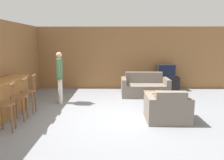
# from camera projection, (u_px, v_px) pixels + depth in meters

# --- Properties ---
(ground_plane) EXTENTS (24.00, 24.00, 0.00)m
(ground_plane) POSITION_uv_depth(u_px,v_px,m) (115.00, 117.00, 5.75)
(ground_plane) COLOR gray
(wall_back) EXTENTS (9.40, 0.08, 2.60)m
(wall_back) POSITION_uv_depth(u_px,v_px,m) (115.00, 58.00, 9.23)
(wall_back) COLOR olive
(wall_back) RESTS_ON ground_plane
(wall_left) EXTENTS (0.08, 8.75, 2.60)m
(wall_left) POSITION_uv_depth(u_px,v_px,m) (12.00, 63.00, 6.92)
(wall_left) COLOR olive
(wall_left) RESTS_ON ground_plane
(bar_chair_near) EXTENTS (0.47, 0.47, 1.08)m
(bar_chair_near) POSITION_uv_depth(u_px,v_px,m) (6.00, 107.00, 4.76)
(bar_chair_near) COLOR brown
(bar_chair_near) RESTS_ON ground_plane
(bar_chair_mid) EXTENTS (0.41, 0.41, 1.08)m
(bar_chair_mid) POSITION_uv_depth(u_px,v_px,m) (20.00, 99.00, 5.42)
(bar_chair_mid) COLOR brown
(bar_chair_mid) RESTS_ON ground_plane
(bar_chair_far) EXTENTS (0.43, 0.43, 1.08)m
(bar_chair_far) POSITION_uv_depth(u_px,v_px,m) (29.00, 93.00, 6.03)
(bar_chair_far) COLOR brown
(bar_chair_far) RESTS_ON ground_plane
(couch_far) EXTENTS (1.71, 0.94, 0.84)m
(couch_far) POSITION_uv_depth(u_px,v_px,m) (145.00, 88.00, 8.07)
(couch_far) COLOR #70665B
(couch_far) RESTS_ON ground_plane
(armchair_near) EXTENTS (1.04, 0.89, 0.82)m
(armchair_near) POSITION_uv_depth(u_px,v_px,m) (167.00, 109.00, 5.44)
(armchair_near) COLOR #70665B
(armchair_near) RESTS_ON ground_plane
(coffee_table) EXTENTS (0.63, 0.94, 0.37)m
(coffee_table) POSITION_uv_depth(u_px,v_px,m) (156.00, 95.00, 6.85)
(coffee_table) COLOR brown
(coffee_table) RESTS_ON ground_plane
(tv_unit) EXTENTS (1.08, 0.46, 0.55)m
(tv_unit) POSITION_uv_depth(u_px,v_px,m) (165.00, 83.00, 9.05)
(tv_unit) COLOR black
(tv_unit) RESTS_ON ground_plane
(tv) EXTENTS (0.69, 0.46, 0.52)m
(tv) POSITION_uv_depth(u_px,v_px,m) (166.00, 71.00, 8.96)
(tv) COLOR black
(tv) RESTS_ON tv_unit
(book_on_table) EXTENTS (0.20, 0.17, 0.03)m
(book_on_table) POSITION_uv_depth(u_px,v_px,m) (152.00, 93.00, 6.83)
(book_on_table) COLOR #B7AD99
(book_on_table) RESTS_ON coffee_table
(person_by_window) EXTENTS (0.20, 0.49, 1.66)m
(person_by_window) POSITION_uv_depth(u_px,v_px,m) (60.00, 74.00, 6.96)
(person_by_window) COLOR silver
(person_by_window) RESTS_ON ground_plane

